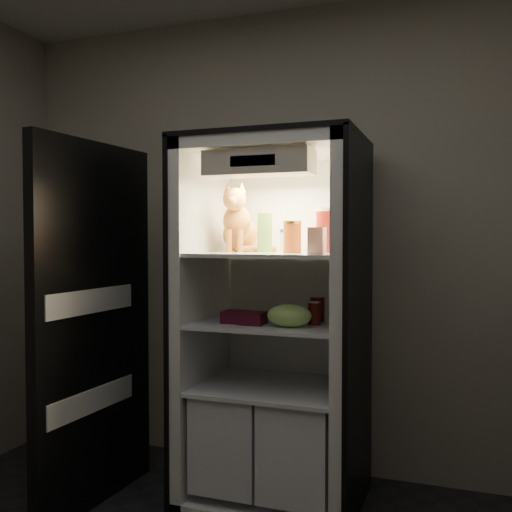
{
  "coord_description": "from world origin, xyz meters",
  "views": [
    {
      "loc": [
        0.9,
        -1.44,
        1.37
      ],
      "look_at": [
        -0.09,
        1.32,
        1.27
      ],
      "focal_mm": 40.0,
      "sensor_mm": 36.0,
      "label": 1
    }
  ],
  "objects_px": {
    "soda_can_c": "(314,313)",
    "condiment_jar": "(283,311)",
    "cream_carton": "(317,241)",
    "berry_box_left": "(236,317)",
    "tabby_cat": "(239,226)",
    "soda_can_b": "(318,309)",
    "mayo_tub": "(288,241)",
    "refrigerator": "(276,347)",
    "berry_box_right": "(253,318)",
    "parmesan_shaker": "(265,233)",
    "grape_bag": "(289,316)",
    "pepper_jar": "(329,230)",
    "salsa_jar": "(292,237)",
    "soda_can_a": "(317,309)"
  },
  "relations": [
    {
      "from": "refrigerator",
      "to": "mayo_tub",
      "type": "relative_size",
      "value": 15.71
    },
    {
      "from": "salsa_jar",
      "to": "mayo_tub",
      "type": "bearing_deg",
      "value": 113.96
    },
    {
      "from": "tabby_cat",
      "to": "cream_carton",
      "type": "xyz_separation_m",
      "value": [
        0.5,
        -0.3,
        -0.07
      ]
    },
    {
      "from": "soda_can_a",
      "to": "grape_bag",
      "type": "bearing_deg",
      "value": -108.82
    },
    {
      "from": "berry_box_left",
      "to": "salsa_jar",
      "type": "bearing_deg",
      "value": 16.99
    },
    {
      "from": "pepper_jar",
      "to": "soda_can_c",
      "type": "bearing_deg",
      "value": -111.36
    },
    {
      "from": "parmesan_shaker",
      "to": "soda_can_b",
      "type": "xyz_separation_m",
      "value": [
        0.28,
        0.01,
        -0.39
      ]
    },
    {
      "from": "grape_bag",
      "to": "condiment_jar",
      "type": "bearing_deg",
      "value": 114.46
    },
    {
      "from": "salsa_jar",
      "to": "soda_can_a",
      "type": "distance_m",
      "value": 0.4
    },
    {
      "from": "refrigerator",
      "to": "soda_can_b",
      "type": "bearing_deg",
      "value": -2.72
    },
    {
      "from": "mayo_tub",
      "to": "condiment_jar",
      "type": "relative_size",
      "value": 1.45
    },
    {
      "from": "refrigerator",
      "to": "berry_box_left",
      "type": "bearing_deg",
      "value": -129.22
    },
    {
      "from": "refrigerator",
      "to": "parmesan_shaker",
      "type": "relative_size",
      "value": 9.27
    },
    {
      "from": "refrigerator",
      "to": "berry_box_left",
      "type": "relative_size",
      "value": 15.78
    },
    {
      "from": "refrigerator",
      "to": "condiment_jar",
      "type": "distance_m",
      "value": 0.19
    },
    {
      "from": "mayo_tub",
      "to": "condiment_jar",
      "type": "bearing_deg",
      "value": -116.58
    },
    {
      "from": "soda_can_b",
      "to": "grape_bag",
      "type": "distance_m",
      "value": 0.23
    },
    {
      "from": "tabby_cat",
      "to": "refrigerator",
      "type": "bearing_deg",
      "value": -17.1
    },
    {
      "from": "refrigerator",
      "to": "condiment_jar",
      "type": "relative_size",
      "value": 22.74
    },
    {
      "from": "tabby_cat",
      "to": "pepper_jar",
      "type": "bearing_deg",
      "value": -13.12
    },
    {
      "from": "soda_can_b",
      "to": "mayo_tub",
      "type": "bearing_deg",
      "value": 162.28
    },
    {
      "from": "salsa_jar",
      "to": "berry_box_left",
      "type": "height_order",
      "value": "salsa_jar"
    },
    {
      "from": "salsa_jar",
      "to": "soda_can_b",
      "type": "relative_size",
      "value": 1.23
    },
    {
      "from": "mayo_tub",
      "to": "soda_can_a",
      "type": "distance_m",
      "value": 0.39
    },
    {
      "from": "condiment_jar",
      "to": "pepper_jar",
      "type": "bearing_deg",
      "value": -2.44
    },
    {
      "from": "tabby_cat",
      "to": "berry_box_right",
      "type": "bearing_deg",
      "value": -64.53
    },
    {
      "from": "refrigerator",
      "to": "tabby_cat",
      "type": "height_order",
      "value": "refrigerator"
    },
    {
      "from": "refrigerator",
      "to": "berry_box_left",
      "type": "distance_m",
      "value": 0.3
    },
    {
      "from": "refrigerator",
      "to": "condiment_jar",
      "type": "bearing_deg",
      "value": 15.49
    },
    {
      "from": "cream_carton",
      "to": "soda_can_b",
      "type": "distance_m",
      "value": 0.44
    },
    {
      "from": "cream_carton",
      "to": "pepper_jar",
      "type": "bearing_deg",
      "value": 90.66
    },
    {
      "from": "tabby_cat",
      "to": "soda_can_b",
      "type": "bearing_deg",
      "value": -14.68
    },
    {
      "from": "berry_box_left",
      "to": "condiment_jar",
      "type": "bearing_deg",
      "value": 46.78
    },
    {
      "from": "refrigerator",
      "to": "condiment_jar",
      "type": "height_order",
      "value": "refrigerator"
    },
    {
      "from": "berry_box_left",
      "to": "tabby_cat",
      "type": "bearing_deg",
      "value": 107.29
    },
    {
      "from": "soda_can_b",
      "to": "berry_box_right",
      "type": "bearing_deg",
      "value": -144.84
    },
    {
      "from": "parmesan_shaker",
      "to": "grape_bag",
      "type": "distance_m",
      "value": 0.48
    },
    {
      "from": "berry_box_right",
      "to": "cream_carton",
      "type": "bearing_deg",
      "value": -10.54
    },
    {
      "from": "tabby_cat",
      "to": "condiment_jar",
      "type": "xyz_separation_m",
      "value": [
        0.25,
        -0.02,
        -0.45
      ]
    },
    {
      "from": "parmesan_shaker",
      "to": "salsa_jar",
      "type": "distance_m",
      "value": 0.19
    },
    {
      "from": "soda_can_c",
      "to": "berry_box_right",
      "type": "xyz_separation_m",
      "value": [
        -0.29,
        -0.09,
        -0.03
      ]
    },
    {
      "from": "soda_can_c",
      "to": "condiment_jar",
      "type": "distance_m",
      "value": 0.24
    },
    {
      "from": "condiment_jar",
      "to": "cream_carton",
      "type": "bearing_deg",
      "value": -48.09
    },
    {
      "from": "soda_can_c",
      "to": "cream_carton",
      "type": "bearing_deg",
      "value": -72.17
    },
    {
      "from": "berry_box_left",
      "to": "refrigerator",
      "type": "bearing_deg",
      "value": 50.78
    },
    {
      "from": "mayo_tub",
      "to": "grape_bag",
      "type": "xyz_separation_m",
      "value": [
        0.09,
        -0.27,
        -0.36
      ]
    },
    {
      "from": "refrigerator",
      "to": "condiment_jar",
      "type": "xyz_separation_m",
      "value": [
        0.03,
        0.01,
        0.19
      ]
    },
    {
      "from": "berry_box_left",
      "to": "pepper_jar",
      "type": "bearing_deg",
      "value": 23.34
    },
    {
      "from": "salsa_jar",
      "to": "soda_can_a",
      "type": "relative_size",
      "value": 1.26
    },
    {
      "from": "tabby_cat",
      "to": "mayo_tub",
      "type": "xyz_separation_m",
      "value": [
        0.27,
        0.02,
        -0.08
      ]
    }
  ]
}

